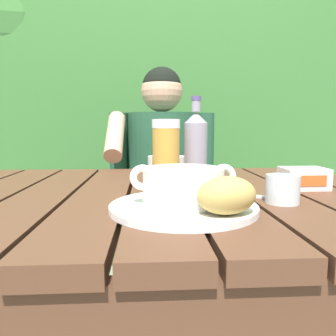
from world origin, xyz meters
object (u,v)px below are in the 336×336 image
at_px(beer_bottle, 196,146).
at_px(serving_plate, 183,207).
at_px(bread_roll, 227,195).
at_px(butter_tub, 303,178).
at_px(person_eating, 162,174).
at_px(beer_glass, 166,153).
at_px(diner_bowl, 166,164).
at_px(chair_near_diner, 161,210).
at_px(water_glass_small, 283,189).
at_px(soup_bowl, 183,185).
at_px(table_knife, 249,196).

bearing_deg(beer_bottle, serving_plate, -102.61).
relative_size(bread_roll, butter_tub, 1.17).
bearing_deg(butter_tub, person_eating, 117.20).
height_order(beer_glass, diner_bowl, beer_glass).
bearing_deg(bread_roll, diner_bowl, 96.38).
distance_m(chair_near_diner, water_glass_small, 1.09).
relative_size(chair_near_diner, water_glass_small, 13.78).
height_order(beer_bottle, butter_tub, beer_bottle).
xyz_separation_m(chair_near_diner, soup_bowl, (0.00, -1.07, 0.33)).
distance_m(beer_glass, butter_tub, 0.37).
distance_m(person_eating, butter_tub, 0.76).
bearing_deg(person_eating, table_knife, -77.69).
xyz_separation_m(serving_plate, butter_tub, (0.34, 0.20, 0.02)).
xyz_separation_m(beer_bottle, butter_tub, (0.27, -0.10, -0.08)).
bearing_deg(soup_bowl, beer_glass, 94.12).
height_order(serving_plate, diner_bowl, diner_bowl).
distance_m(chair_near_diner, diner_bowl, 0.62).
bearing_deg(table_knife, bread_roll, -118.18).
bearing_deg(table_knife, beer_glass, 138.50).
bearing_deg(butter_tub, diner_bowl, 135.57).
xyz_separation_m(bread_roll, water_glass_small, (0.15, 0.12, -0.01)).
height_order(soup_bowl, beer_bottle, beer_bottle).
bearing_deg(soup_bowl, table_knife, 32.12).
relative_size(soup_bowl, water_glass_small, 2.90).
distance_m(serving_plate, soup_bowl, 0.04).
distance_m(serving_plate, beer_bottle, 0.33).
distance_m(chair_near_diner, table_knife, 1.02).
relative_size(person_eating, soup_bowl, 5.79).
bearing_deg(bread_roll, serving_plate, 130.60).
bearing_deg(serving_plate, water_glass_small, 11.89).
distance_m(soup_bowl, table_knife, 0.20).
distance_m(soup_bowl, beer_bottle, 0.32).
bearing_deg(serving_plate, table_knife, 32.12).
bearing_deg(water_glass_small, soup_bowl, -168.11).
height_order(soup_bowl, table_knife, soup_bowl).
bearing_deg(soup_bowl, butter_tub, 30.80).
height_order(serving_plate, soup_bowl, soup_bowl).
bearing_deg(table_knife, soup_bowl, -147.88).
bearing_deg(beer_bottle, beer_glass, -154.28).
xyz_separation_m(bread_roll, diner_bowl, (-0.07, 0.61, -0.02)).
relative_size(chair_near_diner, butter_tub, 8.76).
relative_size(beer_glass, diner_bowl, 1.36).
height_order(water_glass_small, butter_tub, water_glass_small).
bearing_deg(beer_glass, water_glass_small, -42.67).
distance_m(beer_glass, table_knife, 0.26).
xyz_separation_m(bread_roll, beer_glass, (-0.09, 0.34, 0.05)).
distance_m(water_glass_small, butter_tub, 0.20).
distance_m(soup_bowl, bread_roll, 0.10).
xyz_separation_m(beer_bottle, water_glass_small, (0.15, -0.26, -0.08)).
bearing_deg(water_glass_small, beer_glass, 137.33).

